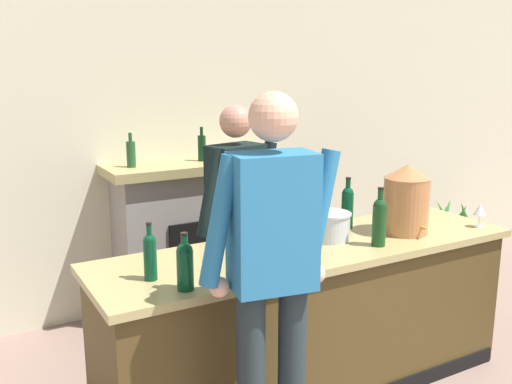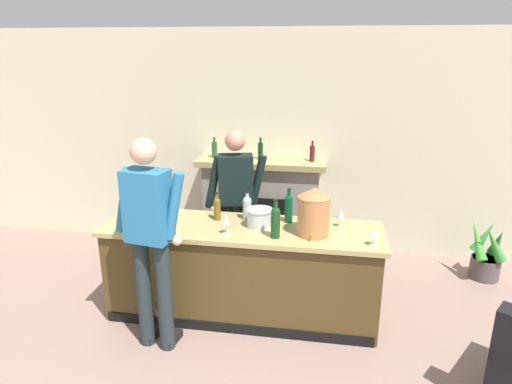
# 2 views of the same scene
# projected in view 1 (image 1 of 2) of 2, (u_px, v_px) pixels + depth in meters

# --- Properties ---
(wall_back_panel) EXTENTS (12.00, 0.07, 2.75)m
(wall_back_panel) POSITION_uv_depth(u_px,v_px,m) (183.00, 138.00, 4.66)
(wall_back_panel) COLOR beige
(wall_back_panel) RESTS_ON ground_plane
(bar_counter) EXTENTS (2.62, 0.74, 0.93)m
(bar_counter) POSITION_uv_depth(u_px,v_px,m) (310.00, 318.00, 3.45)
(bar_counter) COLOR #463619
(bar_counter) RESTS_ON ground_plane
(fireplace_stone) EXTENTS (1.56, 0.52, 1.49)m
(fireplace_stone) POSITION_uv_depth(u_px,v_px,m) (204.00, 234.00, 4.63)
(fireplace_stone) COLOR gray
(fireplace_stone) RESTS_ON ground_plane
(potted_plant_corner) EXTENTS (0.41, 0.43, 0.69)m
(potted_plant_corner) POSITION_uv_depth(u_px,v_px,m) (453.00, 236.00, 5.73)
(potted_plant_corner) COLOR #524649
(potted_plant_corner) RESTS_ON ground_plane
(person_customer) EXTENTS (0.65, 0.35, 1.86)m
(person_customer) POSITION_uv_depth(u_px,v_px,m) (272.00, 280.00, 2.50)
(person_customer) COLOR #212B2F
(person_customer) RESTS_ON ground_plane
(person_bartender) EXTENTS (0.65, 0.37, 1.72)m
(person_bartender) POSITION_uv_depth(u_px,v_px,m) (237.00, 222.00, 3.77)
(person_bartender) COLOR #222A27
(person_bartender) RESTS_ON ground_plane
(copper_dispenser) EXTENTS (0.29, 0.33, 0.44)m
(copper_dispenser) POSITION_uv_depth(u_px,v_px,m) (406.00, 199.00, 3.56)
(copper_dispenser) COLOR #B67342
(copper_dispenser) RESTS_ON bar_counter
(ice_bucket_steel) EXTENTS (0.25, 0.25, 0.17)m
(ice_bucket_steel) POSITION_uv_depth(u_px,v_px,m) (330.00, 226.00, 3.45)
(ice_bucket_steel) COLOR silver
(ice_bucket_steel) RESTS_ON bar_counter
(wine_bottle_rose_blush) EXTENTS (0.08, 0.08, 0.33)m
(wine_bottle_rose_blush) POSITION_uv_depth(u_px,v_px,m) (347.00, 205.00, 3.69)
(wine_bottle_rose_blush) COLOR #084124
(wine_bottle_rose_blush) RESTS_ON bar_counter
(wine_bottle_riesling_slim) EXTENTS (0.08, 0.08, 0.35)m
(wine_bottle_riesling_slim) POSITION_uv_depth(u_px,v_px,m) (379.00, 220.00, 3.32)
(wine_bottle_riesling_slim) COLOR #143D1A
(wine_bottle_riesling_slim) RESTS_ON bar_counter
(wine_bottle_burgundy_dark) EXTENTS (0.07, 0.07, 0.29)m
(wine_bottle_burgundy_dark) POSITION_uv_depth(u_px,v_px,m) (150.00, 255.00, 2.79)
(wine_bottle_burgundy_dark) COLOR #093E24
(wine_bottle_burgundy_dark) RESTS_ON bar_counter
(wine_bottle_chardonnay_pale) EXTENTS (0.08, 0.08, 0.28)m
(wine_bottle_chardonnay_pale) POSITION_uv_depth(u_px,v_px,m) (295.00, 216.00, 3.51)
(wine_bottle_chardonnay_pale) COLOR #A5B4C2
(wine_bottle_chardonnay_pale) RESTS_ON bar_counter
(wine_bottle_merlot_tall) EXTENTS (0.08, 0.08, 0.28)m
(wine_bottle_merlot_tall) POSITION_uv_depth(u_px,v_px,m) (185.00, 264.00, 2.67)
(wine_bottle_merlot_tall) COLOR #083C21
(wine_bottle_merlot_tall) RESTS_ON bar_counter
(wine_bottle_port_short) EXTENTS (0.07, 0.07, 0.27)m
(wine_bottle_port_short) POSITION_uv_depth(u_px,v_px,m) (260.00, 226.00, 3.32)
(wine_bottle_port_short) COLOR brown
(wine_bottle_port_short) RESTS_ON bar_counter
(wine_glass_back_row) EXTENTS (0.08, 0.08, 0.15)m
(wine_glass_back_row) POSITION_uv_depth(u_px,v_px,m) (480.00, 210.00, 3.71)
(wine_glass_back_row) COLOR silver
(wine_glass_back_row) RESTS_ON bar_counter
(wine_glass_front_right) EXTENTS (0.07, 0.07, 0.17)m
(wine_glass_front_right) POSITION_uv_depth(u_px,v_px,m) (407.00, 202.00, 3.90)
(wine_glass_front_right) COLOR silver
(wine_glass_front_right) RESTS_ON bar_counter
(wine_glass_by_dispenser) EXTENTS (0.08, 0.08, 0.18)m
(wine_glass_by_dispenser) POSITION_uv_depth(u_px,v_px,m) (315.00, 235.00, 3.13)
(wine_glass_by_dispenser) COLOR silver
(wine_glass_by_dispenser) RESTS_ON bar_counter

